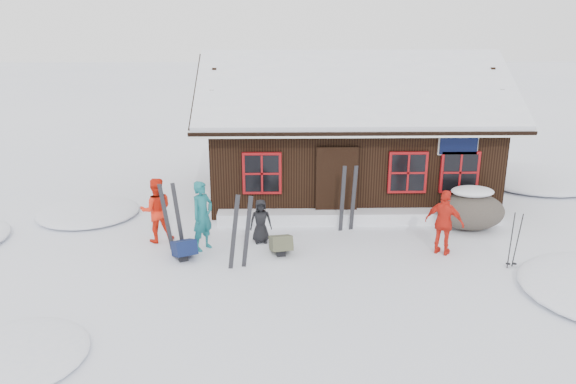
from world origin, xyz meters
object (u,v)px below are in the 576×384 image
skier_teal (202,216)px  backpack_olive (281,246)px  skier_crouched (261,221)px  skier_orange_right (444,223)px  ski_poles (514,241)px  backpack_blue (184,251)px  boulder (471,210)px  skier_orange_left (156,210)px  ski_pair_left (241,233)px

skier_teal → backpack_olive: (1.85, -0.31, -0.67)m
skier_crouched → skier_orange_right: bearing=-18.3°
skier_orange_right → backpack_olive: bearing=31.8°
skier_teal → ski_poles: bearing=-62.4°
backpack_blue → ski_poles: bearing=-29.7°
ski_poles → backpack_olive: 5.21m
skier_teal → skier_crouched: size_ratio=1.52×
ski_poles → boulder: bearing=93.7°
skier_teal → skier_orange_left: (-1.19, 0.52, -0.03)m
skier_teal → skier_orange_right: size_ratio=1.09×
skier_orange_right → boulder: skier_orange_right is taller
ski_poles → skier_crouched: bearing=164.3°
backpack_olive → skier_teal: bearing=160.5°
skier_orange_left → skier_orange_right: bearing=157.3°
ski_pair_left → backpack_olive: size_ratio=2.75×
skier_orange_left → ski_poles: bearing=153.3°
skier_orange_right → backpack_blue: 6.05m
boulder → backpack_olive: 5.20m
skier_orange_left → boulder: skier_orange_left is taller
boulder → ski_poles: ski_poles is taller
boulder → backpack_olive: boulder is taller
skier_crouched → backpack_olive: (0.49, -0.70, -0.38)m
skier_crouched → ski_poles: ski_poles is taller
skier_orange_right → skier_crouched: bearing=22.7°
skier_crouched → ski_pair_left: (-0.40, -1.46, 0.27)m
skier_orange_right → skier_crouched: (-4.28, 0.80, -0.22)m
ski_poles → backpack_olive: (-5.12, 0.88, -0.45)m
boulder → backpack_olive: bearing=-163.1°
skier_orange_left → skier_crouched: 2.57m
skier_orange_right → ski_pair_left: 4.72m
skier_orange_left → backpack_olive: 3.21m
skier_teal → backpack_blue: 0.94m
skier_orange_right → backpack_olive: 3.84m
skier_crouched → ski_poles: 5.82m
skier_orange_right → ski_poles: skier_orange_right is taller
skier_teal → boulder: skier_teal is taller
boulder → ski_poles: size_ratio=1.33×
skier_orange_left → backpack_blue: size_ratio=2.58×
skier_orange_left → skier_orange_right: size_ratio=1.04×
boulder → skier_orange_left: bearing=-175.1°
skier_crouched → backpack_blue: 2.01m
backpack_olive → skier_crouched: bearing=114.9°
ski_poles → skier_teal: bearing=170.4°
skier_crouched → ski_pair_left: bearing=-112.9°
boulder → ski_poles: bearing=-86.3°
skier_orange_left → backpack_blue: 1.48m
skier_orange_right → backpack_blue: bearing=34.6°
skier_teal → skier_crouched: skier_teal is taller
ski_pair_left → backpack_olive: bearing=42.0°
skier_orange_right → boulder: 2.01m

